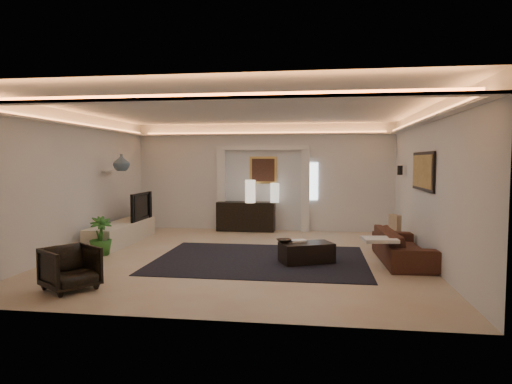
# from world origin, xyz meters

# --- Properties ---
(floor) EXTENTS (7.00, 7.00, 0.00)m
(floor) POSITION_xyz_m (0.00, 0.00, 0.00)
(floor) COLOR beige
(floor) RESTS_ON ground
(ceiling) EXTENTS (7.00, 7.00, 0.00)m
(ceiling) POSITION_xyz_m (0.00, 0.00, 2.90)
(ceiling) COLOR white
(ceiling) RESTS_ON ground
(wall_back) EXTENTS (7.00, 0.00, 7.00)m
(wall_back) POSITION_xyz_m (0.00, 3.50, 1.45)
(wall_back) COLOR silver
(wall_back) RESTS_ON ground
(wall_front) EXTENTS (7.00, 0.00, 7.00)m
(wall_front) POSITION_xyz_m (0.00, -3.50, 1.45)
(wall_front) COLOR silver
(wall_front) RESTS_ON ground
(wall_left) EXTENTS (0.00, 7.00, 7.00)m
(wall_left) POSITION_xyz_m (-3.50, 0.00, 1.45)
(wall_left) COLOR silver
(wall_left) RESTS_ON ground
(wall_right) EXTENTS (0.00, 7.00, 7.00)m
(wall_right) POSITION_xyz_m (3.50, 0.00, 1.45)
(wall_right) COLOR silver
(wall_right) RESTS_ON ground
(cove_soffit) EXTENTS (7.00, 7.00, 0.04)m
(cove_soffit) POSITION_xyz_m (0.00, 0.00, 2.62)
(cove_soffit) COLOR silver
(cove_soffit) RESTS_ON ceiling
(daylight_slit) EXTENTS (0.25, 0.03, 1.00)m
(daylight_slit) POSITION_xyz_m (1.35, 3.48, 1.35)
(daylight_slit) COLOR white
(daylight_slit) RESTS_ON wall_back
(area_rug) EXTENTS (4.00, 3.00, 0.01)m
(area_rug) POSITION_xyz_m (0.40, -0.20, 0.01)
(area_rug) COLOR black
(area_rug) RESTS_ON ground
(pilaster_left) EXTENTS (0.22, 0.20, 2.20)m
(pilaster_left) POSITION_xyz_m (-1.15, 3.40, 1.10)
(pilaster_left) COLOR silver
(pilaster_left) RESTS_ON ground
(pilaster_right) EXTENTS (0.22, 0.20, 2.20)m
(pilaster_right) POSITION_xyz_m (1.15, 3.40, 1.10)
(pilaster_right) COLOR silver
(pilaster_right) RESTS_ON ground
(alcove_header) EXTENTS (2.52, 0.20, 0.12)m
(alcove_header) POSITION_xyz_m (0.00, 3.40, 2.25)
(alcove_header) COLOR silver
(alcove_header) RESTS_ON wall_back
(painting_frame) EXTENTS (0.74, 0.04, 0.74)m
(painting_frame) POSITION_xyz_m (0.00, 3.47, 1.65)
(painting_frame) COLOR tan
(painting_frame) RESTS_ON wall_back
(painting_canvas) EXTENTS (0.62, 0.02, 0.62)m
(painting_canvas) POSITION_xyz_m (0.00, 3.44, 1.65)
(painting_canvas) COLOR #4C2D1E
(painting_canvas) RESTS_ON wall_back
(art_panel_frame) EXTENTS (0.04, 1.64, 0.74)m
(art_panel_frame) POSITION_xyz_m (3.47, 0.30, 1.70)
(art_panel_frame) COLOR black
(art_panel_frame) RESTS_ON wall_right
(art_panel_gold) EXTENTS (0.02, 1.50, 0.62)m
(art_panel_gold) POSITION_xyz_m (3.44, 0.30, 1.70)
(art_panel_gold) COLOR tan
(art_panel_gold) RESTS_ON wall_right
(wall_sconce) EXTENTS (0.12, 0.12, 0.22)m
(wall_sconce) POSITION_xyz_m (3.38, 2.20, 1.68)
(wall_sconce) COLOR black
(wall_sconce) RESTS_ON wall_right
(wall_niche) EXTENTS (0.10, 0.55, 0.04)m
(wall_niche) POSITION_xyz_m (-3.44, 1.40, 1.65)
(wall_niche) COLOR silver
(wall_niche) RESTS_ON wall_left
(console) EXTENTS (1.56, 0.49, 0.78)m
(console) POSITION_xyz_m (-0.44, 3.25, 0.40)
(console) COLOR black
(console) RESTS_ON ground
(lamp_left) EXTENTS (0.35, 0.35, 0.60)m
(lamp_left) POSITION_xyz_m (-0.30, 3.06, 1.09)
(lamp_left) COLOR #FCE7CD
(lamp_left) RESTS_ON console
(lamp_right) EXTENTS (0.28, 0.28, 0.52)m
(lamp_right) POSITION_xyz_m (0.34, 3.25, 1.09)
(lamp_right) COLOR silver
(lamp_right) RESTS_ON console
(media_ledge) EXTENTS (0.65, 2.56, 0.48)m
(media_ledge) POSITION_xyz_m (-3.04, 1.18, 0.23)
(media_ledge) COLOR beige
(media_ledge) RESTS_ON ground
(tv) EXTENTS (1.16, 0.16, 0.66)m
(tv) POSITION_xyz_m (-2.87, 1.67, 0.78)
(tv) COLOR black
(tv) RESTS_ON media_ledge
(figurine) EXTENTS (0.15, 0.15, 0.39)m
(figurine) POSITION_xyz_m (-3.15, 2.46, 0.64)
(figurine) COLOR black
(figurine) RESTS_ON media_ledge
(ginger_jar) EXTENTS (0.44, 0.44, 0.39)m
(ginger_jar) POSITION_xyz_m (-3.00, 1.14, 1.86)
(ginger_jar) COLOR #434E5D
(ginger_jar) RESTS_ON wall_niche
(plant) EXTENTS (0.61, 0.61, 0.78)m
(plant) POSITION_xyz_m (-2.84, -0.22, 0.39)
(plant) COLOR #286120
(plant) RESTS_ON ground
(sofa) EXTENTS (2.08, 0.87, 0.60)m
(sofa) POSITION_xyz_m (3.06, -0.00, 0.30)
(sofa) COLOR brown
(sofa) RESTS_ON ground
(throw_blanket) EXTENTS (0.61, 0.52, 0.06)m
(throw_blanket) POSITION_xyz_m (2.54, -0.79, 0.55)
(throw_blanket) COLOR white
(throw_blanket) RESTS_ON sofa
(throw_pillow) EXTENTS (0.23, 0.37, 0.36)m
(throw_pillow) POSITION_xyz_m (3.15, 1.39, 0.55)
(throw_pillow) COLOR tan
(throw_pillow) RESTS_ON sofa
(coffee_table) EXTENTS (1.08, 0.86, 0.35)m
(coffee_table) POSITION_xyz_m (1.28, -0.36, 0.20)
(coffee_table) COLOR black
(coffee_table) RESTS_ON ground
(bowl) EXTENTS (0.36, 0.36, 0.07)m
(bowl) POSITION_xyz_m (0.86, -0.40, 0.44)
(bowl) COLOR #33261C
(bowl) RESTS_ON coffee_table
(magazine) EXTENTS (0.34, 0.30, 0.03)m
(magazine) POSITION_xyz_m (1.12, -0.27, 0.42)
(magazine) COLOR white
(magazine) RESTS_ON coffee_table
(armchair) EXTENTS (0.97, 0.97, 0.64)m
(armchair) POSITION_xyz_m (-2.12, -2.55, 0.32)
(armchair) COLOR black
(armchair) RESTS_ON ground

